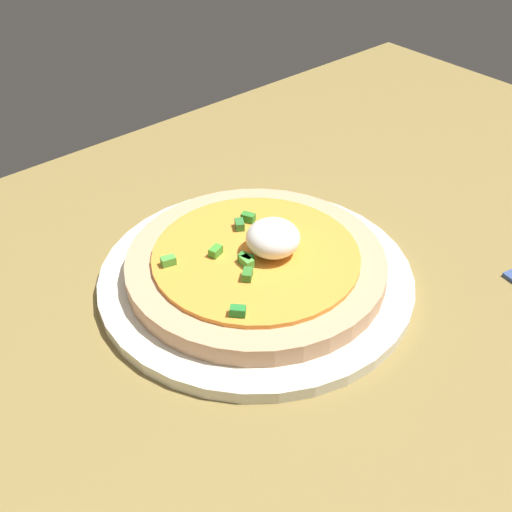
% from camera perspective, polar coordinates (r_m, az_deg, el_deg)
% --- Properties ---
extents(dining_table, '(1.24, 0.72, 0.02)m').
position_cam_1_polar(dining_table, '(0.60, -0.71, -5.28)').
color(dining_table, olive).
rests_on(dining_table, ground).
extents(plate, '(0.29, 0.29, 0.01)m').
position_cam_1_polar(plate, '(0.62, 0.00, -1.90)').
color(plate, silver).
rests_on(plate, dining_table).
extents(pizza, '(0.24, 0.24, 0.05)m').
position_cam_1_polar(pizza, '(0.61, 0.08, -0.56)').
color(pizza, tan).
rests_on(pizza, plate).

